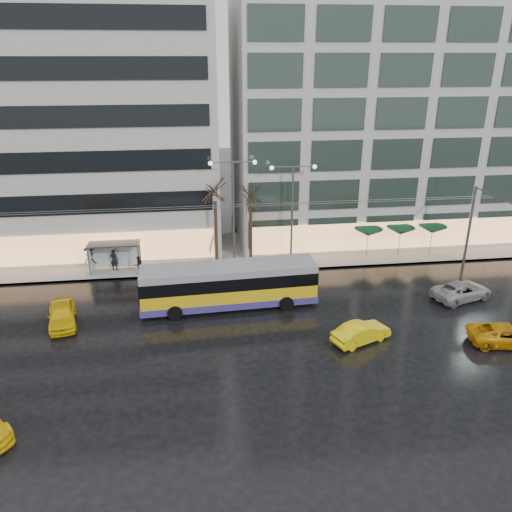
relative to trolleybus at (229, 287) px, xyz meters
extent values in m
plane|color=black|center=(-0.96, -3.23, -1.58)|extent=(140.00, 140.00, 0.00)
cube|color=gray|center=(1.04, 10.77, -1.51)|extent=(80.00, 10.00, 0.15)
cube|color=slate|center=(1.04, 5.82, -1.51)|extent=(80.00, 0.10, 0.15)
cube|color=#B6B3AE|center=(-16.96, 15.77, 9.57)|extent=(34.00, 14.00, 22.00)
cube|color=#B6B3AE|center=(18.04, 15.77, 11.07)|extent=(32.00, 14.00, 25.00)
cube|color=gold|center=(0.00, 0.00, -0.49)|extent=(12.62, 3.25, 1.56)
cube|color=navy|center=(0.00, 0.00, -1.01)|extent=(12.66, 3.29, 0.52)
cube|color=black|center=(0.00, 0.00, 0.66)|extent=(12.64, 3.27, 0.94)
cube|color=gray|center=(0.00, 0.00, 1.39)|extent=(12.62, 3.25, 0.52)
cube|color=black|center=(6.27, 0.33, 0.50)|extent=(0.19, 2.40, 1.35)
cube|color=black|center=(-6.27, -0.33, 0.50)|extent=(0.19, 2.40, 1.35)
cylinder|color=black|center=(3.89, 1.51, -1.06)|extent=(1.06, 0.42, 1.04)
cylinder|color=black|center=(4.02, -1.10, -1.06)|extent=(1.06, 0.42, 1.04)
cylinder|color=black|center=(-4.02, 1.09, -1.06)|extent=(1.06, 0.42, 1.04)
cylinder|color=black|center=(-3.88, -1.51, -1.06)|extent=(1.06, 0.42, 1.04)
cylinder|color=#595B60|center=(-1.09, 0.93, 2.90)|extent=(0.26, 3.87, 2.74)
cylinder|color=#595B60|center=(-1.12, 1.45, 2.90)|extent=(0.26, 3.87, 2.74)
cylinder|color=#595B60|center=(21.04, 5.27, 1.92)|extent=(0.24, 0.24, 7.00)
cube|color=#595B60|center=(21.04, 2.77, 5.32)|extent=(0.10, 5.00, 0.10)
cylinder|color=#595B60|center=(0.04, 2.52, 5.22)|extent=(42.00, 0.04, 0.04)
cylinder|color=#595B60|center=(0.04, 3.02, 5.22)|extent=(42.00, 0.04, 0.04)
cube|color=#595B60|center=(-8.96, 7.27, 1.02)|extent=(4.20, 1.60, 0.12)
cube|color=silver|center=(-8.96, 7.97, -0.23)|extent=(4.00, 0.05, 2.20)
cube|color=white|center=(-11.01, 7.27, -0.23)|extent=(0.10, 1.40, 2.20)
cylinder|color=#595B60|center=(-10.96, 6.57, -0.23)|extent=(0.10, 0.10, 2.40)
cylinder|color=#595B60|center=(-10.96, 7.97, -0.23)|extent=(0.10, 0.10, 2.40)
cylinder|color=#595B60|center=(-6.96, 6.57, -0.23)|extent=(0.10, 0.10, 2.40)
cylinder|color=#595B60|center=(-6.96, 7.97, -0.23)|extent=(0.10, 0.10, 2.40)
cylinder|color=#595B60|center=(1.04, 7.57, 3.07)|extent=(0.18, 0.18, 9.00)
cylinder|color=#595B60|center=(0.14, 7.57, 7.47)|extent=(1.80, 0.10, 0.10)
cylinder|color=#595B60|center=(1.94, 7.57, 7.47)|extent=(1.80, 0.10, 0.10)
sphere|color=#FFF2CC|center=(-0.76, 7.57, 7.42)|extent=(0.36, 0.36, 0.36)
sphere|color=#FFF2CC|center=(2.84, 7.57, 7.42)|extent=(0.36, 0.36, 0.36)
cylinder|color=#595B60|center=(6.04, 7.57, 2.82)|extent=(0.18, 0.18, 8.50)
cylinder|color=#595B60|center=(5.14, 7.57, 6.97)|extent=(1.80, 0.10, 0.10)
cylinder|color=#595B60|center=(6.94, 7.57, 6.97)|extent=(1.80, 0.10, 0.10)
sphere|color=#FFF2CC|center=(4.24, 7.57, 6.92)|extent=(0.36, 0.36, 0.36)
sphere|color=#FFF2CC|center=(7.84, 7.57, 6.92)|extent=(0.36, 0.36, 0.36)
cylinder|color=black|center=(-0.46, 7.77, 1.37)|extent=(0.28, 0.28, 5.60)
cylinder|color=black|center=(2.54, 7.97, 1.02)|extent=(0.28, 0.28, 4.90)
cylinder|color=#595B60|center=(13.04, 7.77, -0.33)|extent=(0.06, 0.06, 2.20)
cone|color=#103D23|center=(13.04, 7.77, 0.87)|extent=(2.50, 2.50, 0.70)
cylinder|color=#595B60|center=(16.04, 7.77, -0.33)|extent=(0.06, 0.06, 2.20)
cone|color=#103D23|center=(16.04, 7.77, 0.87)|extent=(2.50, 2.50, 0.70)
cylinder|color=#595B60|center=(19.04, 7.77, -0.33)|extent=(0.06, 0.06, 2.20)
cone|color=#103D23|center=(19.04, 7.77, 0.87)|extent=(2.50, 2.50, 0.70)
imported|color=yellow|center=(-11.47, -1.15, -0.85)|extent=(2.61, 4.59, 1.47)
imported|color=yellow|center=(7.96, -5.91, -0.93)|extent=(4.20, 2.81, 1.31)
imported|color=orange|center=(17.02, -7.37, -0.93)|extent=(5.01, 2.99, 1.30)
imported|color=#9C9CA0|center=(17.41, -1.00, -0.92)|extent=(5.17, 3.47, 1.32)
imported|color=black|center=(-9.11, 7.52, -0.50)|extent=(0.76, 0.58, 1.86)
imported|color=#C5418D|center=(-9.11, 7.52, 0.32)|extent=(1.15, 1.17, 0.88)
imported|color=black|center=(-7.03, 6.54, -0.67)|extent=(0.93, 0.86, 1.53)
imported|color=black|center=(-11.12, 7.75, -0.61)|extent=(1.18, 0.86, 1.64)
imported|color=black|center=(-11.12, 7.75, 0.32)|extent=(1.00, 1.00, 0.72)
camera|label=1|loc=(-2.22, -32.44, 15.50)|focal=35.00mm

